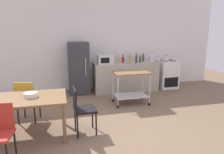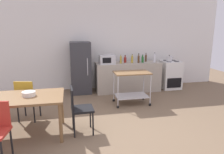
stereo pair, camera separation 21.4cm
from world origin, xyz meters
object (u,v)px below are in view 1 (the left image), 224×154
chair_mustard (27,99)px  kitchen_cart (131,82)px  fruit_bowl (31,95)px  bottle_vinegar (123,60)px  chair_black (81,107)px  bottle_soy_sauce (130,59)px  microwave (105,60)px  dining_table (22,102)px  bottle_olive_oil (119,60)px  bottle_sparkling_water (143,58)px  refrigerator (79,68)px  stove_oven (167,74)px  bottle_sesame_oil (136,59)px  bottle_hot_sauce (140,59)px  bottle_soda (152,58)px  kettle (166,58)px

chair_mustard → kitchen_cart: (2.46, 0.54, 0.05)m
fruit_bowl → bottle_vinegar: bearing=44.6°
chair_black → bottle_soy_sauce: bottle_soy_sauce is taller
kitchen_cart → microwave: microwave is taller
dining_table → bottle_soy_sauce: size_ratio=5.77×
bottle_olive_oil → bottle_sparkling_water: bearing=12.2°
chair_black → kitchen_cart: size_ratio=0.98×
refrigerator → dining_table: bearing=-115.9°
dining_table → bottle_olive_oil: 3.34m
bottle_vinegar → bottle_olive_oil: bearing=-143.4°
chair_black → bottle_olive_oil: size_ratio=3.42×
stove_oven → bottle_vinegar: size_ratio=3.93×
fruit_bowl → kitchen_cart: bearing=27.5°
chair_mustard → kitchen_cart: size_ratio=0.98×
chair_mustard → bottle_olive_oil: bottle_olive_oil is taller
refrigerator → chair_black: bearing=-94.3°
dining_table → stove_oven: 4.76m
bottle_vinegar → bottle_sesame_oil: bottle_sesame_oil is taller
dining_table → microwave: bearing=49.1°
dining_table → bottle_soy_sauce: (2.77, 2.33, 0.34)m
bottle_hot_sauce → bottle_sesame_oil: bearing=-167.4°
kitchen_cart → bottle_sparkling_water: (0.84, 1.27, 0.44)m
chair_black → bottle_soy_sauce: bearing=-38.4°
kitchen_cart → bottle_sesame_oil: size_ratio=3.15×
kitchen_cart → bottle_soda: bearing=45.7°
chair_black → fruit_bowl: size_ratio=3.74×
bottle_vinegar → microwave: bearing=-167.7°
microwave → bottle_soda: size_ratio=1.55×
refrigerator → bottle_sparkling_water: (2.07, -0.00, 0.24)m
chair_black → bottle_hot_sauce: 3.24m
dining_table → bottle_sesame_oil: bottle_sesame_oil is taller
microwave → bottle_soy_sauce: size_ratio=1.77×
dining_table → chair_black: chair_black is taller
microwave → bottle_sparkling_water: size_ratio=1.68×
stove_oven → bottle_olive_oil: bottle_olive_oil is taller
dining_table → bottle_sesame_oil: 3.77m
dining_table → kitchen_cart: bearing=26.5°
kitchen_cart → fruit_bowl: bearing=-152.5°
dining_table → bottle_vinegar: size_ratio=6.41×
dining_table → bottle_hot_sauce: (3.11, 2.33, 0.33)m
bottle_sparkling_water → fruit_bowl: (-3.13, -2.46, -0.22)m
bottle_hot_sauce → bottle_soda: 0.38m
dining_table → fruit_bowl: size_ratio=6.31×
bottle_sesame_oil → bottle_hot_sauce: bearing=12.6°
refrigerator → bottle_soy_sauce: bearing=-5.3°
microwave → kettle: (2.00, 0.01, -0.03)m
chair_black → bottle_vinegar: bearing=-34.4°
bottle_soy_sauce → bottle_olive_oil: bearing=-173.4°
kitchen_cart → bottle_olive_oil: size_ratio=3.49×
fruit_bowl → bottle_sesame_oil: bearing=38.9°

